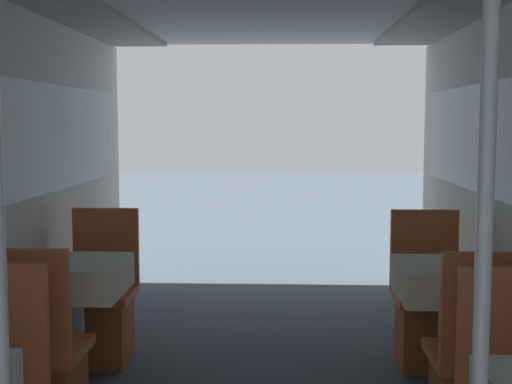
{
  "coord_description": "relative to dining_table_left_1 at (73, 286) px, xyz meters",
  "views": [
    {
      "loc": [
        0.14,
        -1.15,
        1.51
      ],
      "look_at": [
        -0.02,
        2.69,
        1.12
      ],
      "focal_mm": 50.0,
      "sensor_mm": 36.0,
      "label": 1
    }
  ],
  "objects": [
    {
      "name": "dining_table_right_1",
      "position": [
        2.04,
        0.0,
        0.0
      ],
      "size": [
        0.56,
        0.56,
        0.75
      ],
      "color": "#4C4C51",
      "rests_on": "ground_plane"
    },
    {
      "name": "chair_right_far_1",
      "position": [
        2.04,
        0.57,
        -0.32
      ],
      "size": [
        0.42,
        0.42,
        0.95
      ],
      "rotation": [
        0.0,
        0.0,
        3.14
      ],
      "color": "brown",
      "rests_on": "ground_plane"
    },
    {
      "name": "support_pole_right_0",
      "position": [
        1.72,
        -1.77,
        0.46
      ],
      "size": [
        0.05,
        0.05,
        2.15
      ],
      "color": "silver",
      "rests_on": "ground_plane"
    },
    {
      "name": "dining_table_left_1",
      "position": [
        0.0,
        0.0,
        0.0
      ],
      "size": [
        0.56,
        0.56,
        0.75
      ],
      "color": "#4C4C51",
      "rests_on": "ground_plane"
    },
    {
      "name": "chair_left_far_1",
      "position": [
        0.0,
        0.57,
        -0.32
      ],
      "size": [
        0.42,
        0.42,
        0.95
      ],
      "rotation": [
        0.0,
        0.0,
        3.14
      ],
      "color": "brown",
      "rests_on": "ground_plane"
    },
    {
      "name": "chair_left_near_1",
      "position": [
        0.0,
        -0.57,
        -0.32
      ],
      "size": [
        0.42,
        0.42,
        0.95
      ],
      "color": "brown",
      "rests_on": "ground_plane"
    }
  ]
}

